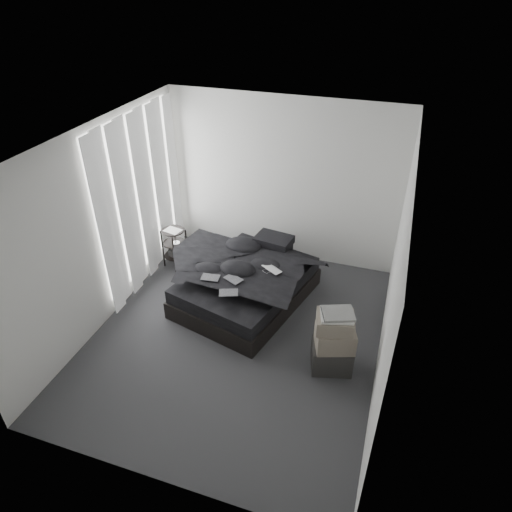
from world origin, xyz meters
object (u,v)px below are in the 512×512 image
(bed, at_px, (246,292))
(laptop, at_px, (269,266))
(box_lower, at_px, (332,356))
(side_stand, at_px, (175,248))

(bed, distance_m, laptop, 0.66)
(bed, relative_size, box_lower, 4.03)
(bed, height_order, side_stand, side_stand)
(laptop, xyz_separation_m, box_lower, (1.05, -0.86, -0.52))
(side_stand, distance_m, box_lower, 3.09)
(bed, bearing_deg, box_lower, -18.53)
(laptop, xyz_separation_m, side_stand, (-1.71, 0.52, -0.37))
(laptop, bearing_deg, box_lower, -7.05)
(side_stand, xyz_separation_m, box_lower, (2.76, -1.38, -0.15))
(bed, bearing_deg, laptop, 7.50)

